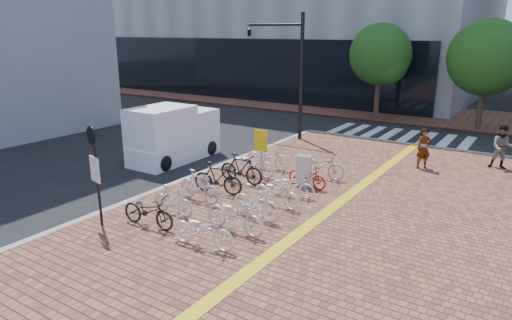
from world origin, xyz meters
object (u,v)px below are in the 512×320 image
Objects in this scene: bike_6 at (268,157)px; yellow_sign at (261,145)px; bike_8 at (235,214)px; bike_4 at (241,169)px; bike_5 at (252,164)px; bike_1 at (173,200)px; box_truck at (173,135)px; utility_box at (304,171)px; bike_12 at (307,176)px; bike_13 at (320,165)px; bike_9 at (256,202)px; pedestrian_b at (502,147)px; bike_10 at (276,192)px; notice_sign at (95,164)px; traffic_light_pole at (277,53)px; bike_0 at (148,211)px; bike_7 at (203,230)px; pedestrian_a at (424,149)px; bike_2 at (199,186)px; bike_11 at (292,185)px; bike_3 at (218,178)px.

bike_6 is 1.55m from yellow_sign.
bike_4 is at bearing 35.23° from bike_8.
bike_5 is 0.95m from yellow_sign.
bike_1 is 6.78m from box_truck.
utility_box is at bearing -65.13° from bike_4.
bike_1 is 5.09m from utility_box.
bike_13 reaches higher than bike_12.
bike_9 reaches higher than bike_6.
bike_4 is 10.79m from pedestrian_b.
bike_10 is (-0.03, 2.33, -0.04)m from bike_8.
traffic_light_pole reaches higher than notice_sign.
bike_1 reaches higher than bike_12.
bike_9 is at bearing -49.33° from bike_0.
bike_6 is 7.28m from bike_7.
bike_2 is at bearing -162.13° from pedestrian_a.
bike_0 is at bearing 175.09° from bike_5.
bike_11 is (2.43, -2.33, -0.09)m from bike_6.
bike_5 is at bearing -178.62° from utility_box.
bike_11 is (0.13, 4.58, -0.07)m from bike_7.
bike_11 is at bearing -154.73° from pedestrian_a.
bike_1 is 0.92× the size of pedestrian_a.
bike_2 is 1.53× the size of utility_box.
bike_11 is 6.40m from notice_sign.
bike_12 is 6.92m from box_truck.
pedestrian_a reaches higher than bike_6.
pedestrian_b reaches higher than utility_box.
bike_7 is at bearing -174.73° from bike_10.
utility_box reaches higher than bike_13.
bike_8 is 1.17× the size of pedestrian_a.
pedestrian_a is at bearing -30.01° from bike_0.
pedestrian_a is (5.20, 7.00, 0.28)m from bike_3.
bike_0 is at bearing 30.18° from notice_sign.
bike_0 reaches higher than bike_1.
bike_6 is 1.08× the size of bike_10.
bike_3 is 1.36m from bike_4.
box_truck reaches higher than bike_4.
yellow_sign is at bearing 36.11° from bike_9.
bike_5 is at bearing 110.44° from bike_13.
traffic_light_pole is (-3.38, 6.74, 3.06)m from yellow_sign.
pedestrian_a is 0.26× the size of traffic_light_pole.
notice_sign is (-1.24, -5.38, 1.31)m from bike_4.
bike_1 is at bearing 53.84° from bike_7.
bike_4 reaches higher than bike_5.
bike_4 is at bearing -171.10° from pedestrian_a.
bike_7 is at bearing -158.18° from bike_3.
bike_1 is 0.52× the size of notice_sign.
bike_8 is 1.09× the size of pedestrian_b.
bike_6 is 0.31× the size of traffic_light_pole.
bike_1 is 0.87× the size of bike_2.
bike_3 is at bearing -30.33° from box_truck.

